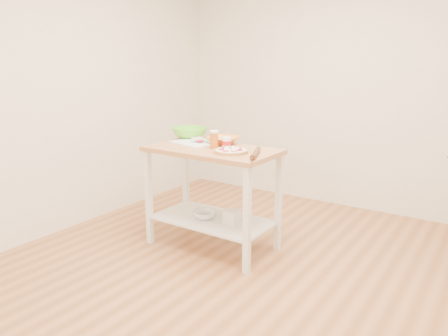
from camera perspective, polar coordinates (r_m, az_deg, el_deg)
room_shell at (r=2.96m, az=1.66°, el=8.46°), size 4.04×4.54×2.74m
prep_island at (r=3.79m, az=-1.54°, el=-1.14°), size 1.13×0.63×0.90m
pizza at (r=3.53m, az=0.93°, el=2.25°), size 0.28×0.28×0.04m
cutting_board at (r=3.95m, az=-3.75°, el=3.38°), size 0.46×0.39×0.04m
spatula at (r=3.94m, az=-3.36°, el=3.48°), size 0.13×0.11×0.01m
knife at (r=4.19m, az=-4.15°, el=4.10°), size 0.27×0.03×0.01m
orange_bowl at (r=3.90m, az=-0.15°, el=3.63°), size 0.31×0.31×0.07m
green_bowl at (r=4.21m, az=-4.50°, el=4.61°), size 0.37×0.37×0.10m
beer_pint at (r=3.70m, az=-1.30°, el=3.76°), size 0.08×0.08×0.15m
yogurt_tub at (r=3.70m, az=0.33°, el=3.33°), size 0.08×0.08×0.17m
rolling_pin at (r=3.43m, az=4.13°, el=1.93°), size 0.16×0.33×0.04m
shelf_glass_bowl at (r=3.91m, az=-2.52°, el=-6.09°), size 0.26×0.26×0.07m
shelf_bin at (r=3.78m, az=1.05°, el=-6.37°), size 0.12×0.12×0.12m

